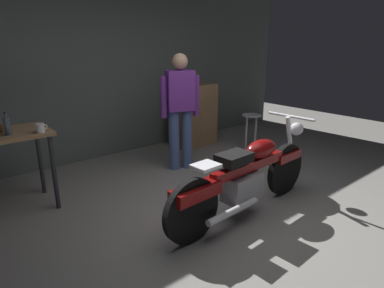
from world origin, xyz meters
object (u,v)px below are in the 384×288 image
object	(u,v)px
mug_white_ceramic	(40,128)
wooden_dresser	(193,115)
person_standing	(180,107)
bottle	(7,126)
mug_brown_stoneware	(2,128)
shop_stool	(251,123)
motorcycle	(247,176)

from	to	relation	value
mug_white_ceramic	wooden_dresser	bearing A→B (deg)	17.30
mug_white_ceramic	person_standing	bearing A→B (deg)	2.14
bottle	mug_white_ceramic	bearing A→B (deg)	-20.61
person_standing	mug_brown_stoneware	world-z (taller)	person_standing
shop_stool	mug_brown_stoneware	xyz separation A→B (m)	(-3.66, 0.29, 0.45)
motorcycle	shop_stool	bearing A→B (deg)	36.68
person_standing	mug_brown_stoneware	size ratio (longest dim) A/B	14.03
person_standing	bottle	size ratio (longest dim) A/B	6.93
person_standing	shop_stool	distance (m)	1.50
bottle	shop_stool	bearing A→B (deg)	-2.39
person_standing	wooden_dresser	world-z (taller)	person_standing
motorcycle	bottle	distance (m)	2.52
motorcycle	wooden_dresser	world-z (taller)	wooden_dresser
motorcycle	shop_stool	xyz separation A→B (m)	(1.74, 1.43, 0.05)
motorcycle	shop_stool	distance (m)	2.25
person_standing	shop_stool	size ratio (longest dim) A/B	2.61
shop_stool	mug_brown_stoneware	size ratio (longest dim) A/B	5.38
motorcycle	mug_white_ceramic	bearing A→B (deg)	134.99
person_standing	bottle	bearing A→B (deg)	19.67
mug_white_ceramic	shop_stool	bearing A→B (deg)	-0.78
wooden_dresser	mug_brown_stoneware	distance (m)	3.24
motorcycle	mug_brown_stoneware	xyz separation A→B (m)	(-1.92, 1.71, 0.50)
person_standing	wooden_dresser	size ratio (longest dim) A/B	1.52
motorcycle	wooden_dresser	distance (m)	2.66
person_standing	wooden_dresser	bearing A→B (deg)	-118.03
person_standing	wooden_dresser	distance (m)	1.29
wooden_dresser	bottle	world-z (taller)	bottle
motorcycle	person_standing	xyz separation A→B (m)	(0.31, 1.54, 0.48)
wooden_dresser	shop_stool	bearing A→B (deg)	-61.08
motorcycle	mug_white_ceramic	world-z (taller)	same
bottle	mug_brown_stoneware	bearing A→B (deg)	102.69
shop_stool	wooden_dresser	xyz separation A→B (m)	(-0.51, 0.93, 0.05)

